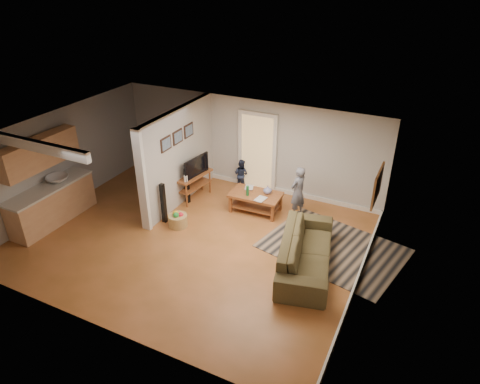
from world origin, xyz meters
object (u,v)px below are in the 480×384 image
at_px(sofa, 305,265).
at_px(speaker_left, 163,203).
at_px(coffee_table, 256,197).
at_px(toddler, 241,188).
at_px(tv_console, 194,177).
at_px(toy_basket, 178,220).
at_px(speaker_right, 187,186).
at_px(child, 296,215).

distance_m(sofa, speaker_left, 3.66).
distance_m(coffee_table, toddler, 1.33).
height_order(tv_console, toy_basket, tv_console).
xyz_separation_m(tv_console, speaker_right, (-0.06, -0.26, -0.16)).
xyz_separation_m(sofa, toy_basket, (-3.23, 0.13, 0.17)).
distance_m(speaker_right, child, 2.90).
xyz_separation_m(speaker_right, toddler, (0.93, 1.30, -0.49)).
bearing_deg(toddler, speaker_left, 75.10).
xyz_separation_m(sofa, speaker_left, (-3.62, 0.15, 0.51)).
height_order(toy_basket, toddler, toddler).
bearing_deg(toddler, toy_basket, 84.07).
relative_size(coffee_table, child, 0.99).
bearing_deg(child, tv_console, -59.64).
height_order(sofa, speaker_right, speaker_right).
distance_m(child, toddler, 1.98).
bearing_deg(speaker_right, speaker_left, -68.46).
bearing_deg(speaker_right, toy_basket, -48.26).
distance_m(speaker_left, toy_basket, 0.53).
relative_size(sofa, speaker_left, 2.46).
height_order(speaker_right, child, speaker_right).
height_order(sofa, child, child).
xyz_separation_m(sofa, tv_console, (-3.56, 1.48, 0.64)).
distance_m(tv_console, speaker_right, 0.31).
relative_size(speaker_left, toddler, 1.17).
bearing_deg(speaker_left, toy_basket, -2.72).
relative_size(toy_basket, toddler, 0.51).
xyz_separation_m(tv_console, speaker_left, (-0.06, -1.32, -0.13)).
bearing_deg(sofa, child, 11.39).
relative_size(speaker_right, toy_basket, 2.14).
bearing_deg(tv_console, speaker_left, -84.13).
bearing_deg(tv_console, toy_basket, -67.38).
height_order(tv_console, child, tv_console).
bearing_deg(child, toy_basket, -31.64).
distance_m(sofa, speaker_right, 3.85).
height_order(speaker_left, speaker_right, speaker_left).
relative_size(sofa, toddler, 2.87).
relative_size(speaker_left, child, 0.78).
xyz_separation_m(tv_console, toddler, (0.87, 1.04, -0.64)).
bearing_deg(sofa, tv_console, 54.48).
bearing_deg(speaker_left, coffee_table, 39.61).
xyz_separation_m(coffee_table, toy_basket, (-1.40, -1.47, -0.22)).
bearing_deg(toddler, coffee_table, 140.01).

